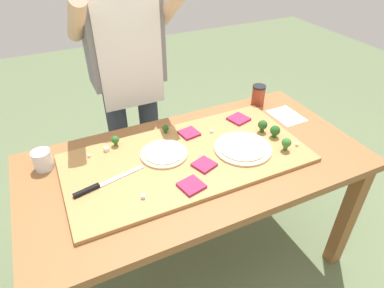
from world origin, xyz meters
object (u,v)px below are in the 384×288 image
cheese_crumble_b (143,197)px  pizza_slice_center (191,186)px  broccoli_floret_back_left (286,143)px  broccoli_floret_center_left (275,131)px  broccoli_floret_front_left (263,125)px  cheese_crumble_c (89,156)px  broccoli_floret_front_right (115,140)px  cook_center (127,65)px  pizza_slice_far_right (239,119)px  cheese_crumble_e (212,131)px  pizza_whole_cheese_artichoke (243,148)px  broccoli_floret_center_right (166,128)px  flour_cup (43,161)px  pizza_slice_far_left (189,133)px  pizza_whole_white_garlic (164,153)px  cheese_crumble_d (297,145)px  cheese_crumble_a (106,149)px  recipe_note (287,116)px  prep_table (196,175)px  pizza_slice_near_right (205,164)px  sauce_jar (258,95)px  chefs_knife (100,185)px

cheese_crumble_b → pizza_slice_center: bearing=-6.3°
broccoli_floret_back_left → broccoli_floret_center_left: size_ratio=1.04×
broccoli_floret_front_left → cheese_crumble_c: 0.86m
broccoli_floret_front_right → cook_center: 0.49m
pizza_slice_far_right → broccoli_floret_front_left: (0.05, -0.15, 0.03)m
cheese_crumble_e → cook_center: cook_center is taller
pizza_whole_cheese_artichoke → broccoli_floret_center_right: size_ratio=6.26×
flour_cup → pizza_slice_far_left: bearing=-4.7°
pizza_whole_white_garlic → broccoli_floret_front_left: size_ratio=3.36×
pizza_slice_far_right → cheese_crumble_e: (-0.19, -0.05, 0.00)m
pizza_whole_white_garlic → cheese_crumble_d: size_ratio=16.52×
cheese_crumble_c → cheese_crumble_a: bearing=7.7°
pizza_slice_center → broccoli_floret_center_right: bearing=82.8°
broccoli_floret_front_right → cheese_crumble_b: 0.40m
pizza_whole_white_garlic → pizza_slice_far_right: 0.49m
cheese_crumble_c → flour_cup: flour_cup is taller
recipe_note → prep_table: bearing=-167.8°
broccoli_floret_center_right → broccoli_floret_front_right: size_ratio=0.84×
flour_cup → cheese_crumble_b: bearing=-49.4°
pizza_slice_center → cheese_crumble_b: size_ratio=5.92×
pizza_slice_near_right → broccoli_floret_front_right: (-0.32, 0.32, 0.03)m
broccoli_floret_front_left → cheese_crumble_c: broccoli_floret_front_left is taller
cheese_crumble_e → cheese_crumble_d: bearing=-41.3°
pizza_slice_near_right → sauce_jar: sauce_jar is taller
pizza_slice_far_left → cheese_crumble_b: size_ratio=5.61×
broccoli_floret_front_left → pizza_slice_far_left: bearing=158.0°
cook_center → pizza_slice_far_left: bearing=-70.7°
cheese_crumble_c → recipe_note: (1.08, -0.07, -0.02)m
cheese_crumble_b → flour_cup: (-0.33, 0.39, 0.01)m
broccoli_floret_back_left → cook_center: 0.95m
pizza_whole_white_garlic → broccoli_floret_front_left: bearing=-3.8°
chefs_knife → broccoli_floret_front_right: broccoli_floret_front_right is taller
pizza_whole_white_garlic → broccoli_floret_front_right: (-0.18, 0.17, 0.02)m
pizza_slice_near_right → cheese_crumble_b: size_ratio=5.56×
pizza_slice_center → cheese_crumble_a: (-0.26, 0.39, 0.00)m
pizza_slice_center → cheese_crumble_d: bearing=4.1°
broccoli_floret_front_left → sauce_jar: size_ratio=0.56×
recipe_note → cook_center: (-0.75, 0.51, 0.24)m
pizza_slice_near_right → broccoli_floret_center_left: bearing=7.2°
chefs_knife → pizza_slice_far_left: 0.53m
pizza_slice_far_right → pizza_slice_far_left: same height
recipe_note → broccoli_floret_center_left: bearing=-142.5°
pizza_slice_center → cook_center: (-0.01, 0.82, 0.22)m
sauce_jar → cheese_crumble_c: bearing=-173.5°
broccoli_floret_front_right → cook_center: cook_center is taller
broccoli_floret_center_left → flour_cup: size_ratio=0.70×
pizza_slice_near_right → cheese_crumble_c: (-0.45, 0.28, 0.00)m
prep_table → pizza_slice_far_left: size_ratio=18.03×
broccoli_floret_center_left → sauce_jar: (0.14, 0.35, 0.01)m
pizza_whole_cheese_artichoke → broccoli_floret_front_right: (-0.54, 0.29, 0.02)m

